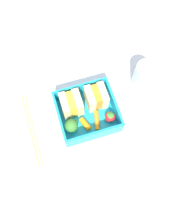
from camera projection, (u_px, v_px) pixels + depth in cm
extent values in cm
cube|color=white|center=(87.00, 117.00, 62.53)|extent=(120.00, 120.00, 2.00)
cube|color=#1CA6CF|center=(87.00, 115.00, 61.04)|extent=(15.66, 14.47, 1.20)
cube|color=#1CA6CF|center=(80.00, 89.00, 60.84)|extent=(15.66, 0.60, 4.42)
cube|color=#1CA6CF|center=(95.00, 135.00, 56.01)|extent=(15.66, 0.60, 4.42)
cube|color=#1CA6CF|center=(60.00, 119.00, 57.62)|extent=(0.60, 13.27, 4.42)
cube|color=#1CA6CF|center=(113.00, 103.00, 59.23)|extent=(0.60, 13.27, 4.42)
cube|color=beige|center=(65.00, 106.00, 58.20)|extent=(1.81, 5.70, 5.82)
cube|color=yellow|center=(72.00, 104.00, 58.40)|extent=(1.81, 5.25, 5.35)
cube|color=beige|center=(78.00, 102.00, 58.59)|extent=(1.81, 5.70, 5.82)
cube|color=beige|center=(90.00, 99.00, 58.94)|extent=(1.81, 5.70, 5.82)
cube|color=orange|center=(96.00, 97.00, 59.14)|extent=(1.81, 5.25, 5.35)
cube|color=beige|center=(102.00, 96.00, 59.33)|extent=(1.81, 5.70, 5.82)
cylinder|color=#81BD5E|center=(72.00, 128.00, 58.27)|extent=(1.27, 1.27, 1.45)
sphere|color=#3A7D30|center=(71.00, 126.00, 56.45)|extent=(3.49, 3.49, 3.49)
cylinder|color=orange|center=(85.00, 124.00, 58.61)|extent=(2.77, 4.07, 1.53)
cylinder|color=orange|center=(97.00, 120.00, 59.12)|extent=(2.52, 5.53, 1.28)
sphere|color=red|center=(110.00, 117.00, 58.62)|extent=(2.89, 2.89, 2.89)
cone|color=green|center=(111.00, 115.00, 57.00)|extent=(1.74, 1.74, 0.60)
cylinder|color=tan|center=(30.00, 129.00, 59.77)|extent=(1.12, 21.49, 0.70)
cylinder|color=tan|center=(33.00, 128.00, 59.88)|extent=(1.12, 21.49, 0.70)
cylinder|color=silver|center=(144.00, 76.00, 61.41)|extent=(5.75, 5.75, 8.49)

